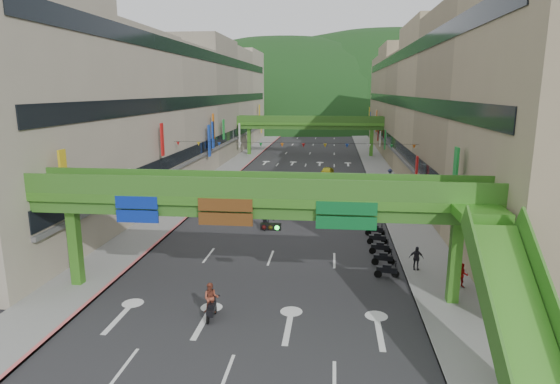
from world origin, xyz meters
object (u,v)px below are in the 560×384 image
(pedestrian_red, at_px, (462,278))
(car_silver, at_px, (273,183))
(overpass_near, at_px, (271,211))
(scooter_rider_mid, at_px, (211,301))
(scooter_rider_near, at_px, (265,219))
(car_yellow, at_px, (327,172))

(pedestrian_red, bearing_deg, car_silver, 125.11)
(overpass_near, relative_size, scooter_rider_mid, 14.20)
(scooter_rider_near, height_order, car_silver, scooter_rider_near)
(scooter_rider_mid, relative_size, car_yellow, 0.50)
(overpass_near, xyz_separation_m, pedestrian_red, (11.08, 2.62, -4.46))
(car_yellow, xyz_separation_m, pedestrian_red, (8.54, -36.08, 0.08))
(car_silver, relative_size, car_yellow, 1.19)
(scooter_rider_mid, relative_size, pedestrian_red, 1.32)
(scooter_rider_mid, height_order, car_silver, scooter_rider_mid)
(scooter_rider_mid, xyz_separation_m, car_yellow, (5.34, 41.31, -0.34))
(car_yellow, height_order, pedestrian_red, pedestrian_red)
(overpass_near, bearing_deg, scooter_rider_mid, -136.95)
(scooter_rider_near, height_order, pedestrian_red, scooter_rider_near)
(car_silver, distance_m, pedestrian_red, 30.80)
(car_yellow, relative_size, pedestrian_red, 2.62)
(overpass_near, bearing_deg, car_silver, 97.21)
(pedestrian_red, bearing_deg, overpass_near, -160.37)
(scooter_rider_near, relative_size, scooter_rider_mid, 0.98)
(scooter_rider_mid, distance_m, car_silver, 32.25)
(overpass_near, relative_size, car_silver, 6.03)
(scooter_rider_near, distance_m, car_yellow, 25.54)
(scooter_rider_mid, bearing_deg, car_silver, 91.69)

